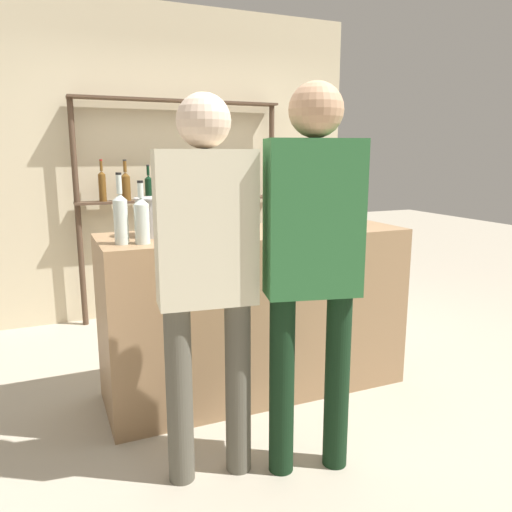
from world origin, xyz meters
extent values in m
plane|color=#B2A893|center=(0.00, 0.00, 0.00)|extent=(16.00, 16.00, 0.00)
cube|color=#997551|center=(0.00, 0.00, 0.52)|extent=(1.88, 0.62, 1.03)
cube|color=beige|center=(0.00, 1.91, 1.40)|extent=(3.48, 0.12, 2.80)
cylinder|color=#4C3828|center=(-0.91, 1.73, 0.98)|extent=(0.05, 0.05, 1.97)
cylinder|color=#4C3828|center=(0.91, 1.73, 0.98)|extent=(0.05, 0.05, 1.97)
cube|color=#4C3828|center=(0.00, 1.73, 1.96)|extent=(1.88, 0.18, 0.02)
cube|color=#4C3828|center=(0.00, 1.73, 1.08)|extent=(1.88, 0.18, 0.02)
cylinder|color=brown|center=(-0.70, 1.73, 1.21)|extent=(0.06, 0.06, 0.23)
cone|color=brown|center=(-0.70, 1.73, 1.34)|extent=(0.06, 0.06, 0.03)
cylinder|color=brown|center=(-0.70, 1.73, 1.40)|extent=(0.02, 0.02, 0.09)
cylinder|color=maroon|center=(-0.70, 1.73, 1.44)|extent=(0.03, 0.03, 0.01)
cylinder|color=brown|center=(-0.50, 1.73, 1.20)|extent=(0.08, 0.08, 0.21)
cone|color=brown|center=(-0.50, 1.73, 1.32)|extent=(0.08, 0.08, 0.04)
cylinder|color=brown|center=(-0.50, 1.73, 1.39)|extent=(0.03, 0.03, 0.10)
cylinder|color=#232328|center=(-0.50, 1.73, 1.44)|extent=(0.03, 0.03, 0.01)
cylinder|color=black|center=(-0.30, 1.73, 1.18)|extent=(0.07, 0.07, 0.19)
cone|color=black|center=(-0.30, 1.73, 1.29)|extent=(0.07, 0.07, 0.03)
cylinder|color=black|center=(-0.30, 1.73, 1.35)|extent=(0.03, 0.03, 0.08)
cylinder|color=#232328|center=(-0.30, 1.73, 1.39)|extent=(0.03, 0.03, 0.01)
cylinder|color=black|center=(-0.10, 1.73, 1.21)|extent=(0.06, 0.06, 0.24)
cone|color=black|center=(-0.10, 1.73, 1.34)|extent=(0.06, 0.06, 0.03)
cylinder|color=black|center=(-0.10, 1.73, 1.41)|extent=(0.02, 0.02, 0.10)
cylinder|color=#232328|center=(-0.10, 1.73, 1.46)|extent=(0.03, 0.03, 0.01)
cylinder|color=silver|center=(0.10, 1.73, 1.21)|extent=(0.07, 0.07, 0.23)
cone|color=silver|center=(0.10, 1.73, 1.34)|extent=(0.07, 0.07, 0.03)
cylinder|color=silver|center=(0.10, 1.73, 1.39)|extent=(0.03, 0.03, 0.07)
cylinder|color=#232328|center=(0.10, 1.73, 1.43)|extent=(0.03, 0.03, 0.01)
cylinder|color=#0F1956|center=(0.30, 1.73, 1.21)|extent=(0.08, 0.08, 0.24)
cone|color=#0F1956|center=(0.30, 1.73, 1.34)|extent=(0.08, 0.08, 0.04)
cylinder|color=#0F1956|center=(0.30, 1.73, 1.40)|extent=(0.03, 0.03, 0.08)
cylinder|color=#232328|center=(0.30, 1.73, 1.45)|extent=(0.03, 0.03, 0.01)
cylinder|color=black|center=(0.50, 1.73, 1.20)|extent=(0.08, 0.08, 0.21)
cone|color=black|center=(0.50, 1.73, 1.32)|extent=(0.08, 0.08, 0.03)
cylinder|color=black|center=(0.50, 1.73, 1.38)|extent=(0.03, 0.03, 0.09)
cylinder|color=black|center=(0.50, 1.73, 1.43)|extent=(0.03, 0.03, 0.01)
cylinder|color=brown|center=(0.70, 1.73, 1.21)|extent=(0.08, 0.08, 0.24)
cone|color=brown|center=(0.70, 1.73, 1.34)|extent=(0.08, 0.08, 0.03)
cylinder|color=brown|center=(0.70, 1.73, 1.41)|extent=(0.03, 0.03, 0.10)
cylinder|color=#232328|center=(0.70, 1.73, 1.46)|extent=(0.03, 0.03, 0.01)
cylinder|color=silver|center=(-0.82, -0.13, 1.15)|extent=(0.07, 0.07, 0.23)
cone|color=silver|center=(-0.82, -0.13, 1.28)|extent=(0.07, 0.07, 0.03)
cylinder|color=silver|center=(-0.82, -0.13, 1.34)|extent=(0.03, 0.03, 0.10)
cylinder|color=black|center=(-0.82, -0.13, 1.40)|extent=(0.03, 0.03, 0.01)
cylinder|color=silver|center=(-0.72, -0.15, 1.14)|extent=(0.08, 0.08, 0.21)
cone|color=silver|center=(-0.72, -0.15, 1.26)|extent=(0.08, 0.08, 0.04)
cylinder|color=silver|center=(-0.72, -0.15, 1.31)|extent=(0.03, 0.03, 0.08)
cylinder|color=black|center=(-0.72, -0.15, 1.36)|extent=(0.03, 0.03, 0.01)
cylinder|color=silver|center=(-0.19, 0.11, 1.15)|extent=(0.08, 0.08, 0.23)
cone|color=silver|center=(-0.19, 0.11, 1.28)|extent=(0.08, 0.08, 0.04)
cylinder|color=silver|center=(-0.19, 0.11, 1.34)|extent=(0.03, 0.03, 0.08)
cylinder|color=maroon|center=(-0.19, 0.11, 1.39)|extent=(0.03, 0.03, 0.01)
cylinder|color=silver|center=(0.75, -0.03, 1.03)|extent=(0.06, 0.06, 0.00)
cylinder|color=silver|center=(0.75, -0.03, 1.08)|extent=(0.01, 0.01, 0.08)
cone|color=silver|center=(0.75, -0.03, 1.15)|extent=(0.07, 0.07, 0.07)
cylinder|color=#B2B2B7|center=(-0.61, 0.06, 1.14)|extent=(0.20, 0.20, 0.21)
cylinder|color=#B2B2B7|center=(-0.61, 0.06, 1.25)|extent=(0.22, 0.22, 0.01)
cylinder|color=silver|center=(-0.20, -0.05, 1.10)|extent=(0.12, 0.12, 0.13)
sphere|color=tan|center=(-0.19, -0.04, 1.08)|extent=(0.02, 0.02, 0.02)
sphere|color=tan|center=(-0.16, -0.08, 1.05)|extent=(0.02, 0.02, 0.02)
sphere|color=tan|center=(-0.21, -0.02, 1.07)|extent=(0.02, 0.02, 0.02)
sphere|color=tan|center=(-0.18, -0.05, 1.06)|extent=(0.02, 0.02, 0.02)
sphere|color=tan|center=(-0.25, -0.03, 1.08)|extent=(0.02, 0.02, 0.02)
sphere|color=tan|center=(-0.23, -0.02, 1.06)|extent=(0.02, 0.02, 0.02)
cylinder|color=black|center=(0.03, -0.90, 0.44)|extent=(0.12, 0.12, 0.87)
cylinder|color=black|center=(-0.23, -0.84, 0.44)|extent=(0.12, 0.12, 0.87)
cube|color=#2D6B38|center=(-0.10, -0.87, 1.22)|extent=(0.45, 0.28, 0.69)
sphere|color=tan|center=(-0.10, -0.87, 1.68)|extent=(0.24, 0.24, 0.24)
cylinder|color=#575347|center=(-0.41, -0.75, 0.42)|extent=(0.12, 0.12, 0.85)
cylinder|color=#575347|center=(-0.69, -0.72, 0.42)|extent=(0.12, 0.12, 0.85)
cube|color=beige|center=(-0.55, -0.73, 1.18)|extent=(0.45, 0.24, 0.67)
sphere|color=beige|center=(-0.55, -0.73, 1.63)|extent=(0.23, 0.23, 0.23)
camera|label=1|loc=(-1.20, -2.77, 1.50)|focal=35.00mm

